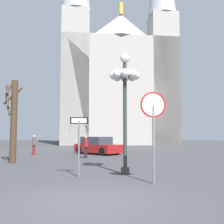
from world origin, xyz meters
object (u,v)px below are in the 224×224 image
object	(u,v)px
street_lamp	(125,86)
pedestrian_walking	(86,145)
parked_car_near_red	(98,146)
pedestrian_standing	(34,143)
one_way_arrow_sign	(79,138)
cathedral	(118,71)
stop_sign	(153,118)
bare_tree	(13,118)

from	to	relation	value
street_lamp	pedestrian_walking	bearing A→B (deg)	109.74
parked_car_near_red	pedestrian_standing	xyz separation A→B (m)	(-5.00, -1.16, 0.28)
street_lamp	one_way_arrow_sign	bearing A→B (deg)	-159.86
pedestrian_walking	pedestrian_standing	size ratio (longest dim) A/B	0.99
one_way_arrow_sign	cathedral	bearing A→B (deg)	87.51
pedestrian_walking	pedestrian_standing	world-z (taller)	pedestrian_standing
cathedral	stop_sign	distance (m)	34.64
bare_tree	pedestrian_walking	bearing A→B (deg)	40.46
bare_tree	parked_car_near_red	world-z (taller)	bare_tree
bare_tree	parked_car_near_red	xyz separation A→B (m)	(4.39, 6.90, -1.93)
street_lamp	bare_tree	xyz separation A→B (m)	(-6.48, 3.98, -1.15)
stop_sign	one_way_arrow_sign	bearing A→B (deg)	153.25
stop_sign	parked_car_near_red	distance (m)	13.42
one_way_arrow_sign	pedestrian_standing	xyz separation A→B (m)	(-5.23, 10.40, -0.59)
one_way_arrow_sign	parked_car_near_red	distance (m)	11.60
cathedral	one_way_arrow_sign	bearing A→B (deg)	-92.49
stop_sign	bare_tree	xyz separation A→B (m)	(-7.42, 6.07, 0.34)
bare_tree	pedestrian_standing	world-z (taller)	bare_tree
parked_car_near_red	pedestrian_walking	xyz separation A→B (m)	(-0.52, -3.60, 0.27)
pedestrian_standing	bare_tree	bearing A→B (deg)	-83.90
cathedral	street_lamp	distance (m)	32.20
one_way_arrow_sign	parked_car_near_red	world-z (taller)	one_way_arrow_sign
bare_tree	cathedral	bearing A→B (deg)	77.54
cathedral	street_lamp	xyz separation A→B (m)	(0.48, -31.13, -8.21)
stop_sign	parked_car_near_red	size ratio (longest dim) A/B	0.74
parked_car_near_red	stop_sign	bearing A→B (deg)	-76.88
street_lamp	pedestrian_walking	xyz separation A→B (m)	(-2.61, 7.28, -2.81)
parked_car_near_red	pedestrian_standing	size ratio (longest dim) A/B	2.68
street_lamp	pedestrian_standing	size ratio (longest dim) A/B	3.28
stop_sign	cathedral	bearing A→B (deg)	92.44
street_lamp	bare_tree	bearing A→B (deg)	148.46
bare_tree	pedestrian_walking	distance (m)	5.35
one_way_arrow_sign	pedestrian_standing	size ratio (longest dim) A/B	1.49
cathedral	parked_car_near_red	world-z (taller)	cathedral
cathedral	parked_car_near_red	bearing A→B (deg)	-94.55
cathedral	bare_tree	distance (m)	29.34
cathedral	pedestrian_standing	world-z (taller)	cathedral
cathedral	pedestrian_standing	size ratio (longest dim) A/B	25.03
one_way_arrow_sign	pedestrian_standing	distance (m)	11.66
stop_sign	pedestrian_standing	distance (m)	14.34
one_way_arrow_sign	street_lamp	xyz separation A→B (m)	(1.87, 0.68, 2.20)
pedestrian_walking	pedestrian_standing	bearing A→B (deg)	151.44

